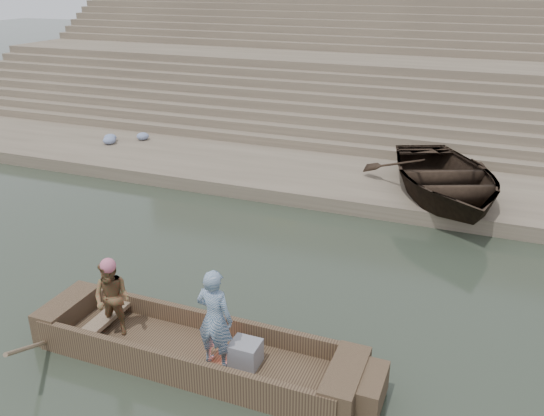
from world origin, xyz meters
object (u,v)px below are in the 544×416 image
Objects in this scene: rowing_man at (112,298)px; beached_rowboat at (445,177)px; main_rowboat at (194,356)px; standing_man at (215,318)px; television at (245,353)px.

rowing_man is 0.26× the size of beached_rowboat.
rowing_man is at bearing -177.89° from main_rowboat.
beached_rowboat is at bearing -103.60° from standing_man.
standing_man is at bearing -16.89° from main_rowboat.
rowing_man is at bearing -178.70° from television.
television is 8.49m from beached_rowboat.
rowing_man is 2.46m from television.
television is 0.09× the size of beached_rowboat.
standing_man is 0.32× the size of beached_rowboat.
standing_man reaches higher than rowing_man.
standing_man is 0.78m from television.
television reaches higher than main_rowboat.
main_rowboat is 8.80m from beached_rowboat.
beached_rowboat is at bearing 75.14° from television.
standing_man is (0.50, -0.15, 0.95)m from main_rowboat.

